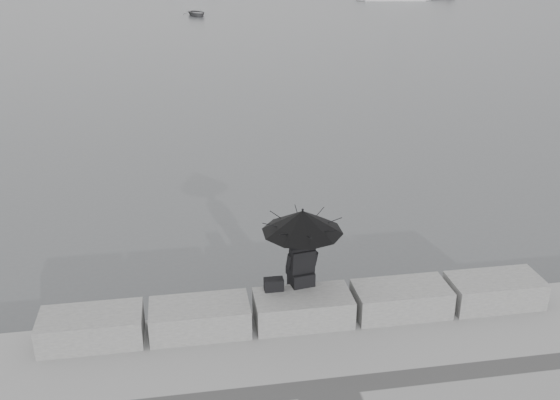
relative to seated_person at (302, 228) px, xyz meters
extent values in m
plane|color=#4E5053|center=(-0.05, 0.06, -2.04)|extent=(360.00, 360.00, 0.00)
cube|color=slate|center=(-3.45, -0.39, -1.29)|extent=(1.60, 0.80, 0.50)
cube|color=slate|center=(-1.75, -0.39, -1.29)|extent=(1.60, 0.80, 0.50)
cube|color=slate|center=(-0.05, -0.39, -1.29)|extent=(1.60, 0.80, 0.50)
cube|color=slate|center=(1.65, -0.39, -1.29)|extent=(1.60, 0.80, 0.50)
cube|color=slate|center=(3.35, -0.39, -1.29)|extent=(1.60, 0.80, 0.50)
sphere|color=#726056|center=(0.00, 0.02, -0.26)|extent=(0.21, 0.21, 0.21)
cylinder|color=black|center=(0.00, 0.01, -0.19)|extent=(0.02, 0.02, 1.00)
cone|color=black|center=(0.00, 0.01, 0.13)|extent=(1.35, 1.35, 0.37)
sphere|color=black|center=(0.00, 0.01, 0.33)|extent=(0.04, 0.04, 0.04)
cube|color=black|center=(-0.50, -0.12, -0.94)|extent=(0.32, 0.18, 0.21)
imported|color=gray|center=(0.26, 48.79, -1.79)|extent=(3.17, 2.01, 0.50)
camera|label=1|loc=(-1.88, -9.02, 4.39)|focal=40.00mm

